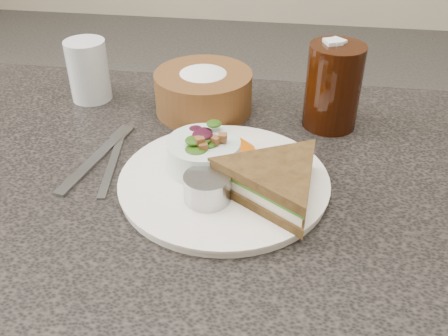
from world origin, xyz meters
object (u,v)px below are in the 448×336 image
Objects in this scene: dinner_plate at (224,182)px; dressing_ramekin at (207,188)px; bread_basket at (203,85)px; cola_glass at (333,83)px; sandwich at (275,181)px; water_glass at (88,71)px; dining_table at (199,334)px; salad_bowl at (203,150)px.

dinner_plate is 0.06m from dressing_ramekin.
cola_glass reaches higher than bread_basket.
cola_glass is at bearing -5.15° from bread_basket.
sandwich is at bearing -23.47° from dinner_plate.
water_glass is (-0.22, 0.02, 0.01)m from bread_basket.
salad_bowl is at bearing 5.50° from dining_table.
salad_bowl is 0.33m from water_glass.
bread_basket is 0.22m from water_glass.
sandwich is (0.12, -0.05, 0.41)m from dining_table.
salad_bowl is 0.69× the size of cola_glass.
bread_basket is at bearing 101.36° from dressing_ramekin.
bread_basket is at bearing 100.40° from salad_bowl.
water_glass reaches higher than salad_bowl.
dinner_plate is 1.92× the size of cola_glass.
salad_bowl is at bearing 145.90° from dinner_plate.
sandwich reaches higher than dinner_plate.
dinner_plate is 0.05m from salad_bowl.
sandwich is 1.19× the size of cola_glass.
dinner_plate is 2.78× the size of salad_bowl.
bread_basket reaches higher than salad_bowl.
water_glass reaches higher than dining_table.
dining_table is at bearing -84.81° from bread_basket.
water_glass is (-0.29, 0.24, 0.05)m from dinner_plate.
salad_bowl is at bearing 103.90° from dressing_ramekin.
cola_glass reaches higher than dressing_ramekin.
dressing_ramekin is (0.02, -0.07, -0.01)m from salad_bowl.
water_glass reaches higher than sandwich.
dressing_ramekin is at bearing -133.23° from sandwich.
dressing_ramekin is (-0.01, -0.05, 0.03)m from dinner_plate.
cola_glass is (0.22, -0.02, 0.03)m from bread_basket.
dressing_ramekin is 0.41× the size of cola_glass.
salad_bowl is 0.62× the size of bread_basket.
dinner_plate is at bearing -34.10° from salad_bowl.
dinner_plate is at bearing 73.98° from dressing_ramekin.
bread_basket is 1.54× the size of water_glass.
cola_glass is at bearing 41.75° from dining_table.
sandwich is 0.29m from bread_basket.
dinner_plate reaches higher than dining_table.
sandwich reaches higher than dressing_ramekin.
sandwich is 1.64× the size of water_glass.
dinner_plate is at bearing -72.57° from bread_basket.
cola_glass is (0.19, 0.18, 0.03)m from salad_bowl.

